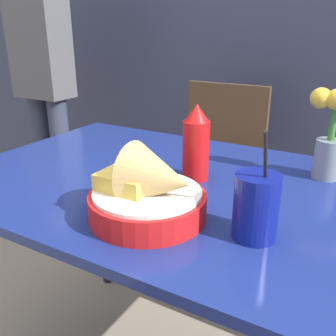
% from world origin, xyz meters
% --- Properties ---
extents(dining_table, '(1.18, 0.80, 0.76)m').
position_xyz_m(dining_table, '(0.00, 0.00, 0.65)').
color(dining_table, navy).
rests_on(dining_table, ground_plane).
extents(chair_far_window, '(0.40, 0.40, 0.90)m').
position_xyz_m(chair_far_window, '(-0.17, 0.77, 0.53)').
color(chair_far_window, '#473323').
rests_on(chair_far_window, ground_plane).
extents(food_basket, '(0.25, 0.25, 0.17)m').
position_xyz_m(food_basket, '(0.08, -0.21, 0.82)').
color(food_basket, red).
rests_on(food_basket, dining_table).
extents(ketchup_bottle, '(0.07, 0.07, 0.20)m').
position_xyz_m(ketchup_bottle, '(0.06, 0.04, 0.86)').
color(ketchup_bottle, red).
rests_on(ketchup_bottle, dining_table).
extents(drink_cup, '(0.09, 0.09, 0.23)m').
position_xyz_m(drink_cup, '(0.29, -0.17, 0.82)').
color(drink_cup, navy).
rests_on(drink_cup, dining_table).
extents(flower_vase, '(0.13, 0.07, 0.24)m').
position_xyz_m(flower_vase, '(0.36, 0.22, 0.89)').
color(flower_vase, gray).
rests_on(flower_vase, dining_table).
extents(person_standing, '(0.32, 0.18, 1.59)m').
position_xyz_m(person_standing, '(-1.20, 0.69, 0.91)').
color(person_standing, '#2D3347').
rests_on(person_standing, ground_plane).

